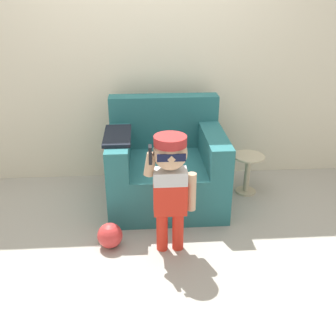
# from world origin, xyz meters

# --- Properties ---
(ground_plane) EXTENTS (10.00, 10.00, 0.00)m
(ground_plane) POSITION_xyz_m (0.00, 0.00, 0.00)
(ground_plane) COLOR #ADA89E
(wall_back) EXTENTS (10.00, 0.05, 2.60)m
(wall_back) POSITION_xyz_m (0.00, 0.68, 1.30)
(wall_back) COLOR beige
(wall_back) RESTS_ON ground_plane
(armchair) EXTENTS (1.07, 0.93, 0.94)m
(armchair) POSITION_xyz_m (0.15, 0.08, 0.34)
(armchair) COLOR #286B70
(armchair) RESTS_ON ground_plane
(person_child) EXTENTS (0.39, 0.29, 0.95)m
(person_child) POSITION_xyz_m (0.13, -0.71, 0.63)
(person_child) COLOR red
(person_child) RESTS_ON ground_plane
(side_table) EXTENTS (0.31, 0.31, 0.40)m
(side_table) POSITION_xyz_m (0.96, 0.17, 0.25)
(side_table) COLOR beige
(side_table) RESTS_ON ground_plane
(toy_ball) EXTENTS (0.20, 0.20, 0.20)m
(toy_ball) POSITION_xyz_m (-0.34, -0.65, 0.10)
(toy_ball) COLOR #D13838
(toy_ball) RESTS_ON ground_plane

